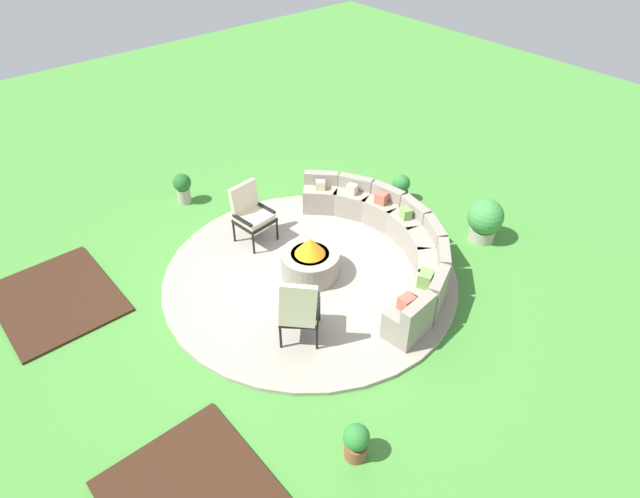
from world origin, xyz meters
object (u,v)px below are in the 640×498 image
potted_plant_0 (401,187)px  potted_plant_2 (183,187)px  curved_stone_bench (392,240)px  potted_plant_3 (356,442)px  lounge_chair_front_right (299,309)px  potted_plant_1 (485,219)px  lounge_chair_front_left (251,212)px  fire_pit (310,261)px

potted_plant_0 → potted_plant_2: size_ratio=0.91×
curved_stone_bench → potted_plant_3: 3.66m
lounge_chair_front_right → potted_plant_0: lounge_chair_front_right is taller
lounge_chair_front_right → potted_plant_1: size_ratio=1.44×
curved_stone_bench → lounge_chair_front_left: 2.35m
fire_pit → potted_plant_3: fire_pit is taller
potted_plant_3 → lounge_chair_front_right: bearing=160.9°
curved_stone_bench → potted_plant_1: bearing=67.0°
curved_stone_bench → lounge_chair_front_right: (0.48, -2.29, 0.27)m
lounge_chair_front_left → fire_pit: bearing=89.8°
potted_plant_1 → fire_pit: bearing=-111.6°
fire_pit → potted_plant_3: bearing=-30.2°
lounge_chair_front_right → potted_plant_0: (-1.56, 3.68, -0.33)m
potted_plant_0 → potted_plant_1: bearing=5.6°
lounge_chair_front_right → potted_plant_2: (-4.15, 0.55, -0.28)m
lounge_chair_front_left → lounge_chair_front_right: lounge_chair_front_right is taller
potted_plant_1 → potted_plant_3: potted_plant_1 is taller
potted_plant_1 → potted_plant_2: 5.44m
potted_plant_1 → potted_plant_3: (1.58, -4.45, -0.14)m
fire_pit → potted_plant_1: 3.09m
potted_plant_0 → potted_plant_1: potted_plant_1 is taller
curved_stone_bench → lounge_chair_front_right: 2.36m
curved_stone_bench → potted_plant_0: bearing=128.0°
fire_pit → potted_plant_0: size_ratio=1.70×
lounge_chair_front_left → potted_plant_3: 4.32m
lounge_chair_front_left → curved_stone_bench: bearing=122.3°
lounge_chair_front_left → potted_plant_0: lounge_chair_front_left is taller
potted_plant_2 → potted_plant_3: potted_plant_2 is taller
fire_pit → lounge_chair_front_right: size_ratio=0.83×
lounge_chair_front_left → potted_plant_2: 1.88m
potted_plant_0 → potted_plant_3: size_ratio=1.07×
fire_pit → potted_plant_2: (-3.19, -0.43, 0.02)m
potted_plant_2 → curved_stone_bench: bearing=25.5°
lounge_chair_front_left → lounge_chair_front_right: bearing=63.8°
lounge_chair_front_left → potted_plant_3: lounge_chair_front_left is taller
potted_plant_1 → potted_plant_3: size_ratio=1.52×
curved_stone_bench → potted_plant_3: (2.24, -2.90, -0.08)m
curved_stone_bench → potted_plant_1: size_ratio=4.94×
curved_stone_bench → potted_plant_3: bearing=-52.3°
potted_plant_2 → lounge_chair_front_right: bearing=-7.5°
fire_pit → curved_stone_bench: size_ratio=0.24×
curved_stone_bench → potted_plant_0: size_ratio=7.01×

